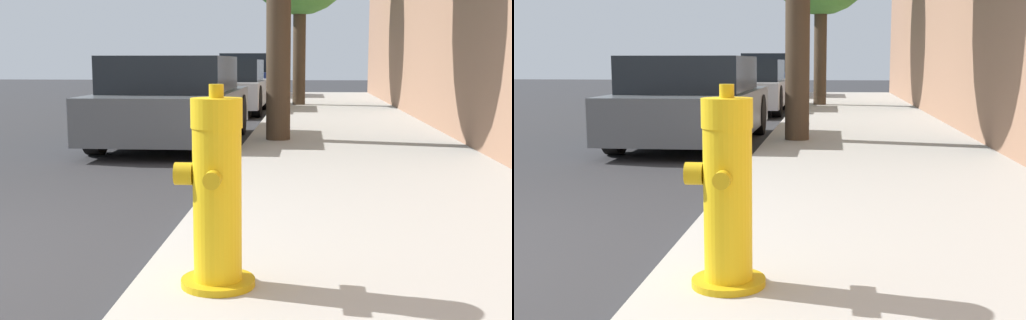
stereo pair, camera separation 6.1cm
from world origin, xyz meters
TOP-DOWN VIEW (x-y plane):
  - sidewalk_slab at (3.24, 0.00)m, footprint 2.97×40.00m
  - fire_hydrant at (2.19, -0.35)m, footprint 0.39×0.38m
  - parked_car_near at (0.61, 6.18)m, footprint 1.85×4.13m
  - parked_car_mid at (0.66, 12.09)m, footprint 1.82×3.82m
  - parked_car_far at (0.68, 17.95)m, footprint 1.86×4.38m

SIDE VIEW (x-z plane):
  - sidewalk_slab at x=3.24m, z-range 0.00..0.14m
  - fire_hydrant at x=2.19m, z-range 0.10..1.09m
  - parked_car_mid at x=0.66m, z-range -0.01..1.28m
  - parked_car_near at x=0.61m, z-range -0.01..1.30m
  - parked_car_far at x=0.68m, z-range -0.02..1.47m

